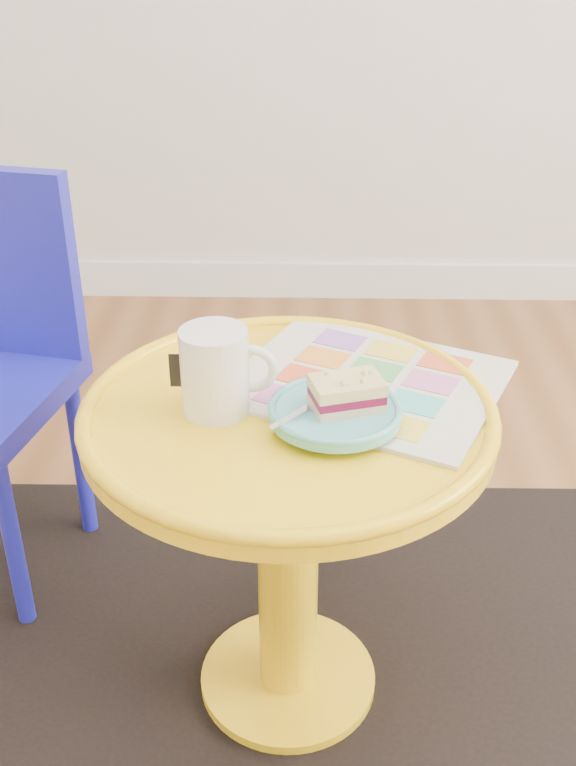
{
  "coord_description": "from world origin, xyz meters",
  "views": [
    {
      "loc": [
        -0.21,
        -0.65,
        1.15
      ],
      "look_at": [
        -0.23,
        0.36,
        0.58
      ],
      "focal_mm": 40.0,
      "sensor_mm": 36.0,
      "label": 1
    }
  ],
  "objects_px": {
    "mug": "(217,369)",
    "plate": "(335,413)",
    "side_table": "(288,498)",
    "newspaper": "(367,381)"
  },
  "relations": [
    {
      "from": "mug",
      "to": "plate",
      "type": "xyz_separation_m",
      "value": [
        0.16,
        -0.03,
        -0.05
      ]
    },
    {
      "from": "mug",
      "to": "plate",
      "type": "height_order",
      "value": "mug"
    },
    {
      "from": "mug",
      "to": "plate",
      "type": "relative_size",
      "value": 0.75
    },
    {
      "from": "side_table",
      "to": "plate",
      "type": "distance_m",
      "value": 0.19
    },
    {
      "from": "mug",
      "to": "plate",
      "type": "distance_m",
      "value": 0.17
    },
    {
      "from": "side_table",
      "to": "mug",
      "type": "distance_m",
      "value": 0.24
    },
    {
      "from": "newspaper",
      "to": "plate",
      "type": "relative_size",
      "value": 2.08
    },
    {
      "from": "side_table",
      "to": "plate",
      "type": "xyz_separation_m",
      "value": [
        0.06,
        -0.04,
        0.17
      ]
    },
    {
      "from": "mug",
      "to": "plate",
      "type": "bearing_deg",
      "value": -10.52
    },
    {
      "from": "newspaper",
      "to": "mug",
      "type": "height_order",
      "value": "mug"
    }
  ]
}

